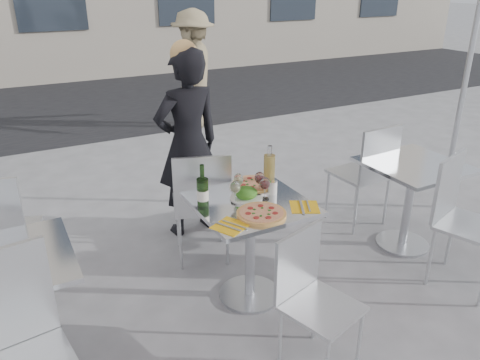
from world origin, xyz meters
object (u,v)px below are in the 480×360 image
chair_near (311,290)px  side_chair_lnear (11,347)px  pizza_far (253,185)px  wineglass_red_b (260,179)px  side_chair_rnear (461,211)px  carafe (269,169)px  main_table (250,230)px  side_table_left (8,294)px  wineglass_red_a (265,184)px  wine_bottle (203,191)px  wineglass_white_a (235,188)px  napkin_left (230,226)px  woman_diner (188,145)px  napkin_right (304,207)px  wineglass_white_b (239,180)px  side_chair_rfar (368,168)px  salad_plate (246,194)px  pedestrian_b (194,69)px  sugar_shaker (272,187)px  side_table_right (411,187)px  chair_far (202,199)px

chair_near → side_chair_lnear: size_ratio=0.80×
pizza_far → wineglass_red_b: size_ratio=2.14×
side_chair_rnear → carafe: 1.41m
main_table → side_table_left: size_ratio=1.00×
wineglass_red_a → wine_bottle: bearing=169.6°
main_table → wineglass_white_a: (-0.10, 0.03, 0.32)m
chair_near → napkin_left: bearing=105.0°
woman_diner → napkin_right: 1.36m
carafe → wineglass_red_b: carafe is taller
napkin_left → wineglass_white_b: bearing=28.3°
main_table → side_chair_rfar: side_chair_rfar is taller
main_table → napkin_right: bearing=-40.3°
napkin_left → wineglass_red_b: bearing=12.4°
side_chair_rfar → wineglass_white_a: side_chair_rfar is taller
wine_bottle → napkin_left: size_ratio=1.22×
chair_near → wineglass_white_a: bearing=81.7°
wineglass_red_b → salad_plate: bearing=-163.2°
pedestrian_b → salad_plate: size_ratio=7.84×
wineglass_white_a → wine_bottle: bearing=169.6°
woman_diner → salad_plate: woman_diner is taller
napkin_left → napkin_right: same height
sugar_shaker → pedestrian_b: bearing=74.4°
wineglass_white_b → wineglass_white_a: bearing=-127.0°
side_chair_rfar → pizza_far: side_chair_rfar is taller
pedestrian_b → pizza_far: (-1.20, -3.94, -0.10)m
side_chair_lnear → pedestrian_b: size_ratio=0.60×
side_chair_rfar → wineglass_red_a: size_ratio=6.14×
side_table_right → wineglass_red_a: 1.43m
chair_near → wineglass_red_a: bearing=65.4°
side_table_right → chair_far: bearing=160.5°
side_table_right → side_chair_rfar: (-0.07, 0.43, 0.03)m
pedestrian_b → chair_far: bearing=13.1°
wineglass_white_a → napkin_left: wineglass_white_a is taller
main_table → side_chair_rnear: (1.44, -0.52, 0.03)m
side_table_right → side_table_left: bearing=180.0°
wineglass_red_b → pizza_far: bearing=83.2°
main_table → wine_bottle: size_ratio=2.54×
woman_diner → pedestrian_b: bearing=-119.5°
side_chair_rnear → pizza_far: size_ratio=2.88×
side_chair_rfar → napkin_right: 1.35m
chair_near → sugar_shaker: 0.82m
main_table → side_chair_lnear: side_chair_lnear is taller
salad_plate → sugar_shaker: sugar_shaker is taller
chair_near → carafe: size_ratio=2.87×
side_table_right → chair_near: chair_near is taller
carafe → wineglass_white_b: bearing=-167.8°
salad_plate → wine_bottle: wine_bottle is taller
woman_diner → chair_near: bearing=84.2°
chair_near → wineglass_red_b: 0.87m
wineglass_white_a → chair_near: bearing=-81.7°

